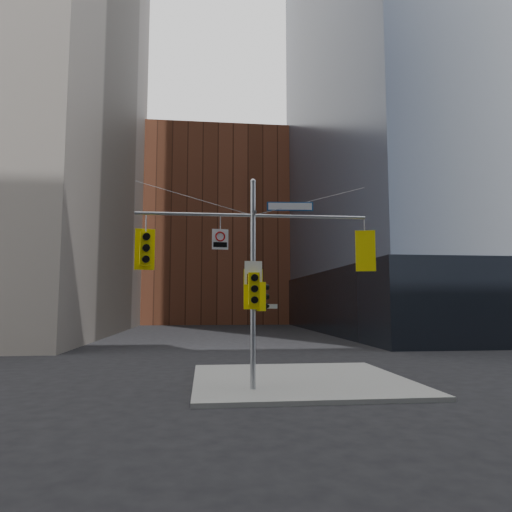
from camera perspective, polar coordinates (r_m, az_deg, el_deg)
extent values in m
plane|color=black|center=(13.86, 0.52, -18.37)|extent=(160.00, 160.00, 0.00)
cube|color=gray|center=(18.04, 5.47, -15.16)|extent=(8.00, 8.00, 0.15)
cube|color=black|center=(54.24, 26.82, -5.20)|extent=(36.40, 36.40, 6.00)
cube|color=brown|center=(72.29, -5.05, 2.96)|extent=(26.00, 20.00, 28.00)
cylinder|color=#96999E|center=(15.52, -0.38, -3.65)|extent=(0.18, 0.18, 7.20)
sphere|color=#96999E|center=(16.07, -0.38, 9.29)|extent=(0.20, 0.20, 0.20)
cylinder|color=#96999E|center=(15.72, -7.68, 5.19)|extent=(4.00, 0.11, 0.11)
cylinder|color=#96999E|center=(16.13, 6.73, 4.90)|extent=(4.00, 0.11, 0.11)
cylinder|color=#96999E|center=(15.46, -0.24, 5.33)|extent=(0.10, 0.70, 0.10)
cylinder|color=#96999E|center=(15.83, -7.65, 7.15)|extent=(4.00, 0.02, 1.12)
cylinder|color=#96999E|center=(16.24, 6.71, 6.81)|extent=(4.00, 0.02, 1.12)
cube|color=#FFE80D|center=(15.66, -13.66, 0.91)|extent=(0.42, 0.34, 1.13)
cube|color=#FFE80D|center=(15.85, -13.74, 0.83)|extent=(0.66, 0.20, 1.40)
cylinder|color=black|center=(15.49, -13.54, 2.38)|extent=(0.27, 0.22, 0.24)
cylinder|color=black|center=(15.58, -13.58, 2.33)|extent=(0.20, 0.07, 0.20)
cylinder|color=black|center=(15.45, -13.58, 0.99)|extent=(0.27, 0.22, 0.24)
cylinder|color=black|center=(15.53, -13.61, 0.96)|extent=(0.20, 0.07, 0.20)
cylinder|color=black|center=(15.41, -13.61, -0.40)|extent=(0.27, 0.22, 0.24)
cylinder|color=black|center=(15.49, -13.64, -0.42)|extent=(0.20, 0.07, 0.20)
cube|color=#FFE80D|center=(16.51, 13.46, 0.56)|extent=(0.43, 0.35, 1.16)
cube|color=#FFE80D|center=(16.31, 13.52, 0.64)|extent=(0.67, 0.21, 1.43)
cylinder|color=black|center=(16.77, 13.36, 1.79)|extent=(0.28, 0.23, 0.24)
cylinder|color=black|center=(16.69, 13.38, 1.83)|extent=(0.21, 0.07, 0.21)
cylinder|color=black|center=(16.73, 13.39, 0.48)|extent=(0.28, 0.23, 0.24)
cylinder|color=black|center=(16.64, 13.42, 0.51)|extent=(0.21, 0.07, 0.21)
cylinder|color=black|center=(16.69, 13.42, -0.84)|extent=(0.28, 0.23, 0.24)
cylinder|color=#0CE559|center=(16.60, 13.45, -0.81)|extent=(0.21, 0.07, 0.21)
cube|color=#FFE80D|center=(15.55, 0.65, -5.09)|extent=(0.30, 0.36, 0.98)
cylinder|color=black|center=(15.63, 1.28, -3.90)|extent=(0.20, 0.24, 0.20)
cylinder|color=black|center=(15.60, 1.03, -3.90)|extent=(0.06, 0.18, 0.18)
cylinder|color=black|center=(15.62, 1.28, -5.10)|extent=(0.20, 0.24, 0.20)
cylinder|color=black|center=(15.59, 1.03, -5.10)|extent=(0.06, 0.18, 0.18)
cylinder|color=black|center=(15.62, 1.28, -6.29)|extent=(0.20, 0.24, 0.20)
cylinder|color=black|center=(15.59, 1.03, -6.29)|extent=(0.06, 0.18, 0.18)
cube|color=#FFE80D|center=(15.24, -0.27, -4.14)|extent=(0.36, 0.26, 1.10)
cube|color=#FFE80D|center=(15.43, -0.36, -4.16)|extent=(0.65, 0.05, 1.36)
cylinder|color=black|center=(15.05, -0.18, -2.73)|extent=(0.23, 0.17, 0.23)
cylinder|color=black|center=(15.13, -0.22, -2.75)|extent=(0.20, 0.02, 0.20)
cylinder|color=black|center=(15.03, -0.18, -4.12)|extent=(0.23, 0.17, 0.23)
cylinder|color=black|center=(15.12, -0.22, -4.13)|extent=(0.20, 0.02, 0.20)
cylinder|color=black|center=(15.03, -0.18, -5.51)|extent=(0.23, 0.17, 0.23)
cylinder|color=black|center=(15.11, -0.22, -5.51)|extent=(0.20, 0.02, 0.20)
cube|color=navy|center=(16.05, 4.27, 6.20)|extent=(1.62, 0.17, 0.32)
cube|color=silver|center=(16.03, 4.29, 6.22)|extent=(1.52, 0.13, 0.24)
cube|color=silver|center=(15.56, -4.50, 2.10)|extent=(0.56, 0.10, 0.70)
torus|color=#B20A0A|center=(15.56, -4.49, 2.45)|extent=(0.35, 0.09, 0.34)
cube|color=black|center=(15.52, -4.50, 1.43)|extent=(0.46, 0.07, 0.17)
cube|color=silver|center=(15.43, -0.34, -2.10)|extent=(0.60, 0.08, 0.79)
cube|color=#D88C00|center=(15.39, -0.33, -2.90)|extent=(0.44, 0.04, 0.35)
cube|color=silver|center=(15.57, 1.27, -6.31)|extent=(0.77, 0.12, 0.15)
cube|color=#145926|center=(15.96, -0.56, -6.57)|extent=(0.13, 0.84, 0.17)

